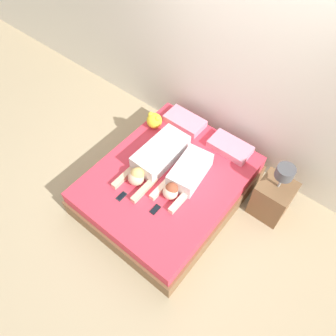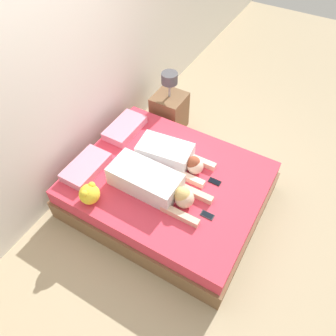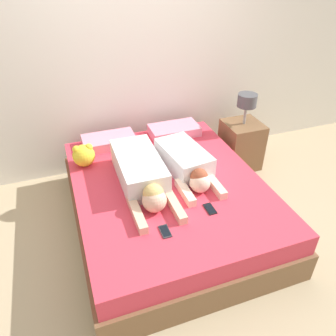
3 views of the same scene
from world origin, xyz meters
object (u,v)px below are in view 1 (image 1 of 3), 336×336
Objects in this scene: pillow_head_left at (185,121)px; person_right at (186,175)px; nightstand at (273,197)px; plush_toy at (154,120)px; cell_phone_right at (155,209)px; person_left at (156,158)px; cell_phone_left at (122,196)px; bed at (168,186)px; pillow_head_right at (230,147)px.

person_right is at bearing -52.35° from pillow_head_left.
pillow_head_left is 1.57m from nightstand.
pillow_head_left is 2.46× the size of plush_toy.
nightstand is (0.97, 1.13, -0.16)m from cell_phone_right.
cell_phone_right is at bearing -50.76° from person_left.
cell_phone_left is 0.45m from cell_phone_right.
bed is 0.43m from person_left.
nightstand reaches higher than cell_phone_right.
cell_phone_left is (0.14, -1.44, -0.05)m from pillow_head_left.
nightstand is at bearing 29.28° from bed.
nightstand is (0.95, 0.58, -0.26)m from person_right.
plush_toy is 0.24× the size of nightstand.
bed is at bearing -150.72° from nightstand.
bed is 0.94m from plush_toy.
pillow_head_right is at bearing 16.16° from plush_toy.
person_left reaches higher than cell_phone_right.
cell_phone_right is at bearing -97.81° from pillow_head_right.
cell_phone_left is 1.22m from plush_toy.
cell_phone_right is at bearing -92.14° from person_right.
pillow_head_right is 0.79m from person_right.
person_left is 0.45m from person_right.
person_right is 0.56m from cell_phone_right.
person_left is (-0.23, 0.05, 0.36)m from bed.
cell_phone_right is (0.20, -0.48, 0.25)m from bed.
pillow_head_left is 0.97m from person_right.
pillow_head_right is 4.03× the size of cell_phone_left.
person_right is at bearing 87.86° from cell_phone_right.
person_right is at bearing -148.67° from nightstand.
cell_phone_left is 1.00× the size of cell_phone_right.
bed is 0.69m from cell_phone_left.
person_left is at bearing 129.24° from cell_phone_right.
bed is 3.81× the size of pillow_head_left.
plush_toy reaches higher than cell_phone_right.
pillow_head_right is 1.56m from cell_phone_left.
person_left reaches higher than plush_toy.
nightstand reaches higher than pillow_head_left.
bed is at bearing -114.06° from pillow_head_right.
plush_toy is (-0.87, 1.02, 0.11)m from cell_phone_right.
person_left is 1.55m from nightstand.
person_right is 6.46× the size of cell_phone_right.
cell_phone_left is (-0.45, -0.67, -0.10)m from person_right.
bed is 0.57m from cell_phone_right.
cell_phone_left is at bearing -84.46° from pillow_head_left.
pillow_head_left is 1.00× the size of pillow_head_right.
cell_phone_right is at bearing 15.32° from cell_phone_left.
person_left reaches higher than pillow_head_left.
cell_phone_right is 0.61× the size of plush_toy.
pillow_head_right is 0.51× the size of person_left.
plush_toy is at bearing 132.20° from person_left.
nightstand is (1.85, 0.12, -0.27)m from plush_toy.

